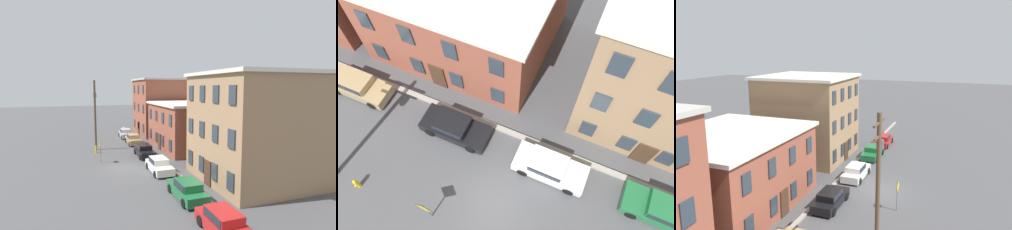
# 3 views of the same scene
# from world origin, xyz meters

# --- Properties ---
(ground_plane) EXTENTS (200.00, 200.00, 0.00)m
(ground_plane) POSITION_xyz_m (0.00, 0.00, 0.00)
(ground_plane) COLOR #4C4C4F
(kerb_strip) EXTENTS (56.00, 0.36, 0.16)m
(kerb_strip) POSITION_xyz_m (0.00, 4.50, 0.08)
(kerb_strip) COLOR #9E998E
(kerb_strip) RESTS_ON ground_plane
(apartment_midblock) EXTENTS (12.34, 10.28, 6.33)m
(apartment_midblock) POSITION_xyz_m (-6.93, 10.88, 3.18)
(apartment_midblock) COLOR brown
(apartment_midblock) RESTS_ON ground_plane
(car_tan) EXTENTS (4.40, 1.92, 1.43)m
(car_tan) POSITION_xyz_m (-11.77, 3.35, 0.75)
(car_tan) COLOR tan
(car_tan) RESTS_ON ground_plane
(car_black) EXTENTS (4.40, 1.92, 1.43)m
(car_black) POSITION_xyz_m (-4.27, 3.17, 0.75)
(car_black) COLOR black
(car_black) RESTS_ON ground_plane
(car_white) EXTENTS (4.40, 1.92, 1.43)m
(car_white) POSITION_xyz_m (2.19, 3.10, 0.75)
(car_white) COLOR silver
(car_white) RESTS_ON ground_plane
(car_green) EXTENTS (4.40, 1.92, 1.43)m
(car_green) POSITION_xyz_m (8.94, 3.24, 0.75)
(car_green) COLOR #1E6638
(car_green) RESTS_ON ground_plane
(caution_sign) EXTENTS (1.05, 0.08, 2.57)m
(caution_sign) POSITION_xyz_m (-3.01, -2.17, 1.73)
(caution_sign) COLOR slate
(caution_sign) RESTS_ON ground_plane
(fire_hydrant) EXTENTS (0.24, 0.34, 0.96)m
(fire_hydrant) POSITION_xyz_m (-7.88, -2.37, 0.48)
(fire_hydrant) COLOR yellow
(fire_hydrant) RESTS_ON ground_plane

